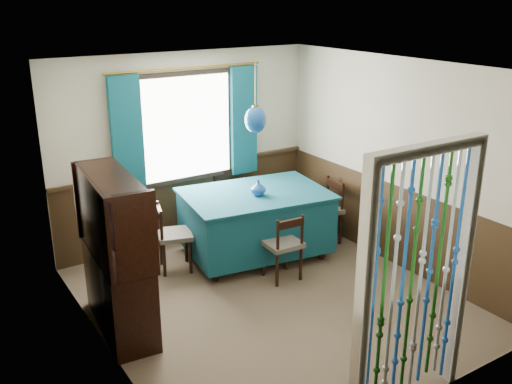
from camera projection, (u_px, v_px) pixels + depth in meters
floor at (271, 300)px, 6.23m from camera, size 4.00×4.00×0.00m
ceiling at (274, 68)px, 5.41m from camera, size 4.00×4.00×0.00m
wall_back at (186, 149)px, 7.41m from camera, size 3.60×0.00×3.60m
wall_front at (424, 266)px, 4.23m from camera, size 3.60×0.00×3.60m
wall_left at (100, 229)px, 4.90m from camera, size 0.00×4.00×4.00m
wall_right at (398, 165)px, 6.74m from camera, size 0.00×4.00×4.00m
wainscot_back at (189, 204)px, 7.65m from camera, size 3.60×0.00×3.60m
wainscot_front at (413, 351)px, 4.49m from camera, size 3.60×0.00×3.60m
wainscot_left at (109, 305)px, 5.16m from camera, size 0.00×4.00×4.00m
wainscot_right at (392, 224)px, 6.98m from camera, size 0.00×4.00×4.00m
window at (187, 127)px, 7.27m from camera, size 1.32×0.12×1.42m
doorway at (415, 287)px, 4.35m from camera, size 1.16×0.12×2.18m
dining_table at (255, 220)px, 7.14m from camera, size 1.90×1.44×0.85m
chair_near at (283, 244)px, 6.55m from camera, size 0.42×0.40×0.82m
chair_far at (232, 201)px, 7.77m from camera, size 0.55×0.54×0.93m
chair_left at (172, 235)px, 6.79m from camera, size 0.49×0.51×0.83m
chair_right at (325, 209)px, 7.56m from camera, size 0.44×0.46×0.86m
sideboard at (117, 277)px, 5.54m from camera, size 0.53×1.26×1.60m
pendant_lamp at (255, 120)px, 6.72m from camera, size 0.25×0.25×0.90m
vase_table at (258, 189)px, 6.90m from camera, size 0.20×0.20×0.17m
bowl_shelf at (126, 229)px, 5.24m from camera, size 0.24×0.24×0.05m
vase_sideboard at (111, 235)px, 5.69m from camera, size 0.19×0.19×0.16m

